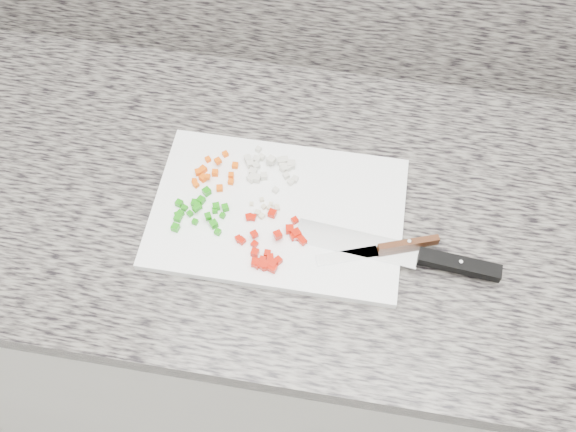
% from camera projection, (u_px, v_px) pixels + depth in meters
% --- Properties ---
extents(cabinet, '(3.92, 0.62, 0.86)m').
position_uv_depth(cabinet, '(331.00, 313.00, 1.46)').
color(cabinet, white).
rests_on(cabinet, ground).
extents(countertop, '(3.96, 0.64, 0.04)m').
position_uv_depth(countertop, '(347.00, 210.00, 1.08)').
color(countertop, slate).
rests_on(countertop, cabinet).
extents(cutting_board, '(0.41, 0.27, 0.01)m').
position_uv_depth(cutting_board, '(278.00, 212.00, 1.04)').
color(cutting_board, white).
rests_on(cutting_board, countertop).
extents(carrot_pile, '(0.07, 0.08, 0.02)m').
position_uv_depth(carrot_pile, '(212.00, 173.00, 1.07)').
color(carrot_pile, '#F15505').
rests_on(carrot_pile, cutting_board).
extents(onion_pile, '(0.10, 0.09, 0.02)m').
position_uv_depth(onion_pile, '(269.00, 167.00, 1.07)').
color(onion_pile, beige).
rests_on(onion_pile, cutting_board).
extents(green_pepper_pile, '(0.09, 0.09, 0.02)m').
position_uv_depth(green_pepper_pile, '(198.00, 212.00, 1.03)').
color(green_pepper_pile, '#17820B').
rests_on(green_pepper_pile, cutting_board).
extents(red_pepper_pile, '(0.11, 0.11, 0.02)m').
position_uv_depth(red_pepper_pile, '(271.00, 246.00, 0.99)').
color(red_pepper_pile, '#B71002').
rests_on(red_pepper_pile, cutting_board).
extents(garlic_pile, '(0.05, 0.04, 0.01)m').
position_uv_depth(garlic_pile, '(265.00, 209.00, 1.03)').
color(garlic_pile, beige).
rests_on(garlic_pile, cutting_board).
extents(chef_knife, '(0.32, 0.06, 0.02)m').
position_uv_depth(chef_knife, '(424.00, 257.00, 0.98)').
color(chef_knife, silver).
rests_on(chef_knife, cutting_board).
extents(paring_knife, '(0.19, 0.08, 0.02)m').
position_uv_depth(paring_knife, '(393.00, 247.00, 0.99)').
color(paring_knife, silver).
rests_on(paring_knife, cutting_board).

